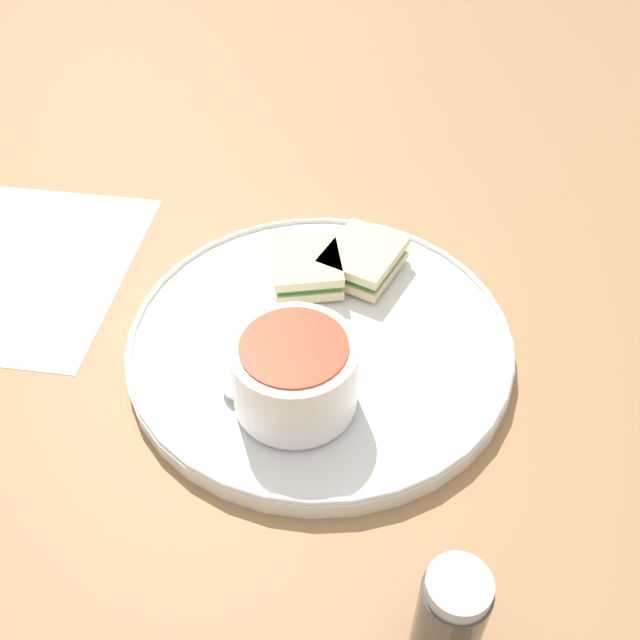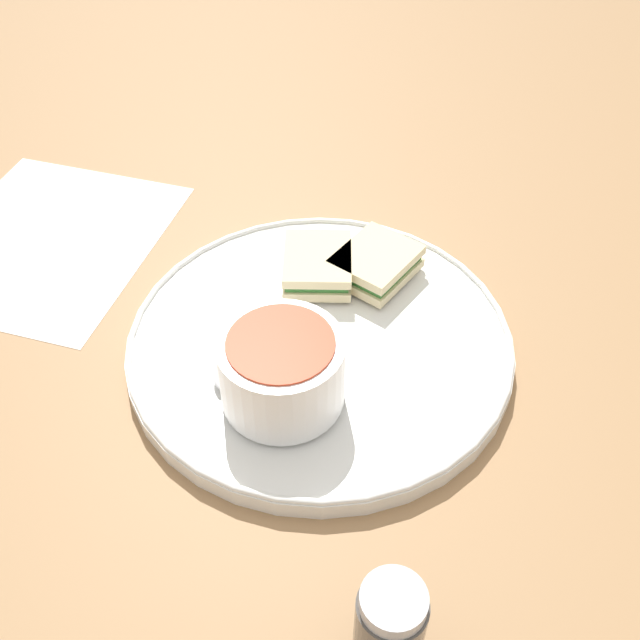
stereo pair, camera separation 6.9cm
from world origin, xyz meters
TOP-DOWN VIEW (x-y plane):
  - ground_plane at (0.00, 0.00)m, footprint 2.40×2.40m
  - plate at (0.00, 0.00)m, footprint 0.37×0.37m
  - soup_bowl at (0.01, -0.08)m, footprint 0.11×0.11m
  - spoon at (-0.04, -0.09)m, footprint 0.08×0.09m
  - sandwich_half_near at (-0.00, 0.10)m, footprint 0.07×0.09m
  - sandwich_half_far at (-0.05, 0.07)m, footprint 0.10×0.10m
  - salt_shaker at (0.20, -0.22)m, footprint 0.05×0.05m
  - menu_sheet at (-0.35, -0.03)m, footprint 0.31×0.33m

SIDE VIEW (x-z plane):
  - ground_plane at x=0.00m, z-range 0.00..0.00m
  - menu_sheet at x=-0.35m, z-range 0.00..0.00m
  - plate at x=0.00m, z-range 0.00..0.02m
  - spoon at x=-0.04m, z-range 0.02..0.03m
  - sandwich_half_near at x=0.00m, z-range 0.02..0.05m
  - sandwich_half_far at x=-0.05m, z-range 0.02..0.05m
  - salt_shaker at x=0.20m, z-range 0.00..0.10m
  - soup_bowl at x=0.01m, z-range 0.02..0.09m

